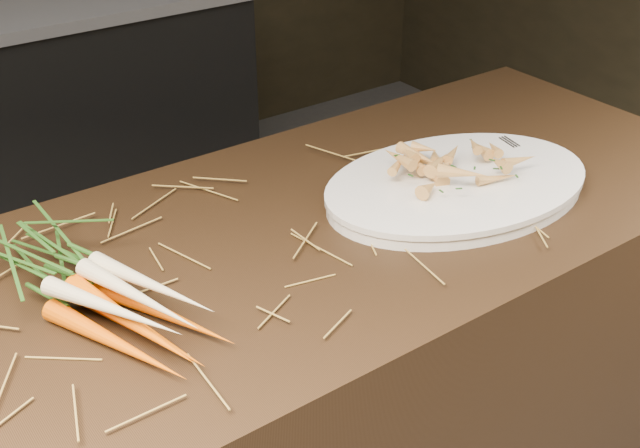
{
  "coord_description": "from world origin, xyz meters",
  "views": [
    {
      "loc": [
        -0.34,
        -0.66,
        1.61
      ],
      "look_at": [
        0.3,
        0.21,
        0.96
      ],
      "focal_mm": 45.0,
      "sensor_mm": 36.0,
      "label": 1
    }
  ],
  "objects": [
    {
      "name": "back_counter",
      "position": [
        0.3,
        2.18,
        0.42
      ],
      "size": [
        1.82,
        0.62,
        0.84
      ],
      "color": "black",
      "rests_on": "ground"
    },
    {
      "name": "roasted_veg_heap",
      "position": [
        0.62,
        0.23,
        0.96
      ],
      "size": [
        0.27,
        0.21,
        0.06
      ],
      "primitive_type": null,
      "rotation": [
        0.0,
        0.0,
        -0.13
      ],
      "color": "#BD8041",
      "rests_on": "serving_platter"
    },
    {
      "name": "serving_fork",
      "position": [
        0.8,
        0.19,
        0.93
      ],
      "size": [
        0.05,
        0.19,
        0.0
      ],
      "primitive_type": "cube",
      "rotation": [
        0.0,
        0.0,
        -0.2
      ],
      "color": "silver",
      "rests_on": "serving_platter"
    },
    {
      "name": "serving_platter",
      "position": [
        0.62,
        0.23,
        0.91
      ],
      "size": [
        0.55,
        0.4,
        0.03
      ],
      "primitive_type": null,
      "rotation": [
        0.0,
        0.0,
        -0.13
      ],
      "color": "white",
      "rests_on": "main_counter"
    },
    {
      "name": "straw_bedding",
      "position": [
        0.0,
        0.3,
        0.91
      ],
      "size": [
        1.4,
        0.6,
        0.02
      ],
      "primitive_type": null,
      "color": "olive",
      "rests_on": "main_counter"
    },
    {
      "name": "root_veg_bunch",
      "position": [
        -0.07,
        0.33,
        0.94
      ],
      "size": [
        0.27,
        0.49,
        0.09
      ],
      "rotation": [
        0.0,
        0.0,
        0.28
      ],
      "color": "#DA4600",
      "rests_on": "main_counter"
    }
  ]
}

